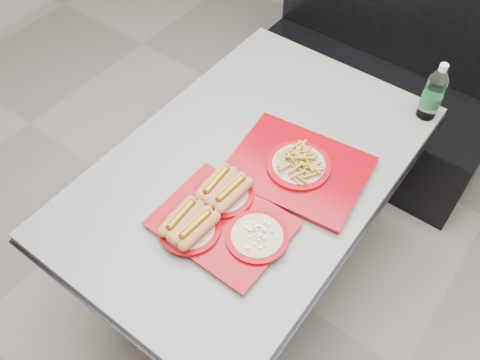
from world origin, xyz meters
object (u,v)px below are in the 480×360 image
Objects in this scene: booth_bench at (373,80)px; tray_far at (298,166)px; water_bottle at (433,94)px; tray_near at (219,217)px; diner_table at (249,193)px.

booth_bench reaches higher than tray_far.
booth_bench is 5.57× the size of water_bottle.
tray_far is 0.59m from water_bottle.
tray_far is at bearing -81.48° from booth_bench.
booth_bench is at bearing 92.80° from tray_near.
tray_far is (0.15, 0.08, 0.19)m from diner_table.
water_bottle is (0.39, -0.48, 0.45)m from booth_bench.
tray_near is at bearing -104.18° from tray_far.
tray_near is (0.07, -1.35, 0.38)m from booth_bench.
tray_near is at bearing -75.65° from diner_table.
diner_table is at bearing -90.00° from booth_bench.
tray_far is (0.15, -1.01, 0.37)m from booth_bench.
tray_far is at bearing 28.02° from diner_table.
tray_far reaches higher than tray_near.
booth_bench reaches higher than diner_table.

